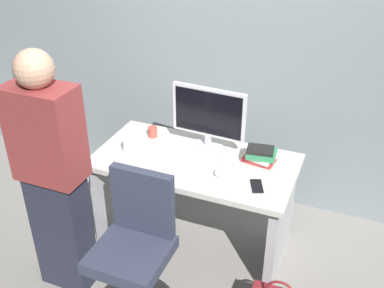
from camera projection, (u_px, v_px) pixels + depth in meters
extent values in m
plane|color=gray|center=(194.00, 239.00, 3.51)|extent=(9.00, 9.00, 0.00)
cube|color=gray|center=(235.00, 19.00, 3.40)|extent=(6.40, 0.10, 3.00)
cube|color=beige|center=(195.00, 162.00, 3.16)|extent=(1.39, 0.72, 0.04)
cube|color=#B2B2B7|center=(119.00, 185.00, 3.55)|extent=(0.06, 0.64, 0.68)
cube|color=#B2B2B7|center=(281.00, 225.00, 3.14)|extent=(0.06, 0.64, 0.68)
cylinder|color=black|center=(133.00, 283.00, 2.84)|extent=(0.05, 0.05, 0.39)
cube|color=#33384C|center=(131.00, 255.00, 2.72)|extent=(0.44, 0.44, 0.08)
cube|color=#33384C|center=(143.00, 201.00, 2.74)|extent=(0.40, 0.06, 0.44)
cube|color=#262838|center=(63.00, 231.00, 2.96)|extent=(0.34, 0.20, 0.85)
cube|color=maroon|center=(46.00, 134.00, 2.60)|extent=(0.40, 0.24, 0.58)
sphere|color=tan|center=(34.00, 69.00, 2.41)|extent=(0.22, 0.22, 0.22)
cube|color=silver|center=(208.00, 146.00, 3.31)|extent=(0.21, 0.15, 0.02)
cube|color=silver|center=(208.00, 140.00, 3.28)|extent=(0.04, 0.03, 0.08)
cube|color=silver|center=(209.00, 112.00, 3.17)|extent=(0.54, 0.06, 0.36)
cube|color=black|center=(208.00, 113.00, 3.16)|extent=(0.50, 0.04, 0.32)
cube|color=white|center=(172.00, 164.00, 3.08)|extent=(0.43, 0.14, 0.02)
ellipsoid|color=white|center=(219.00, 171.00, 2.99)|extent=(0.06, 0.10, 0.03)
cylinder|color=white|center=(127.00, 145.00, 3.24)|extent=(0.07, 0.07, 0.09)
cylinder|color=#D84C3F|center=(153.00, 132.00, 3.42)|extent=(0.07, 0.07, 0.08)
cube|color=red|center=(259.00, 159.00, 3.13)|extent=(0.23, 0.17, 0.03)
cube|color=white|center=(262.00, 157.00, 3.11)|extent=(0.20, 0.19, 0.02)
cube|color=#338C59|center=(262.00, 153.00, 3.09)|extent=(0.20, 0.17, 0.04)
cube|color=black|center=(260.00, 150.00, 3.07)|extent=(0.19, 0.15, 0.02)
cube|color=black|center=(257.00, 186.00, 2.87)|extent=(0.12, 0.16, 0.01)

